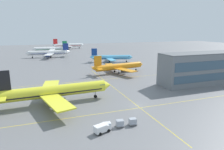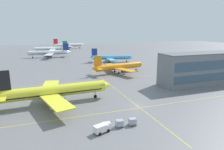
{
  "view_description": "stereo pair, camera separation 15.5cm",
  "coord_description": "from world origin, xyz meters",
  "views": [
    {
      "loc": [
        -29.36,
        -56.59,
        25.07
      ],
      "look_at": [
        0.14,
        25.41,
        5.09
      ],
      "focal_mm": 32.1,
      "sensor_mm": 36.0,
      "label": 1
    },
    {
      "loc": [
        -29.21,
        -56.65,
        25.07
      ],
      "look_at": [
        0.14,
        25.41,
        5.09
      ],
      "focal_mm": 32.1,
      "sensor_mm": 36.0,
      "label": 2
    }
  ],
  "objects": [
    {
      "name": "airliner_far_right_stand",
      "position": [
        -17.97,
        172.87,
        4.19
      ],
      "size": [
        39.33,
        34.06,
        12.27
      ],
      "color": "white",
      "rests_on": "ground"
    },
    {
      "name": "airliner_second_row",
      "position": [
        13.21,
        50.31,
        3.73
      ],
      "size": [
        35.03,
        29.86,
        10.91
      ],
      "color": "orange",
      "rests_on": "ground"
    },
    {
      "name": "airliner_third_row",
      "position": [
        22.48,
        89.75,
        3.62
      ],
      "size": [
        33.5,
        28.58,
        10.6
      ],
      "color": "#5BB7E5",
      "rests_on": "ground"
    },
    {
      "name": "airliner_far_left_stand",
      "position": [
        -22.02,
        133.75,
        4.24
      ],
      "size": [
        39.94,
        34.32,
        12.41
      ],
      "color": "white",
      "rests_on": "ground"
    },
    {
      "name": "airliner_front_gate",
      "position": [
        -25.76,
        11.62,
        4.35
      ],
      "size": [
        40.97,
        35.33,
        12.74
      ],
      "color": "yellow",
      "rests_on": "ground"
    },
    {
      "name": "baggage_cart_row_second",
      "position": [
        -11.08,
        -11.89,
        1.0
      ],
      "size": [
        2.83,
        1.9,
        1.86
      ],
      "color": "#99999E",
      "rests_on": "ground"
    },
    {
      "name": "airliner_distant_taxiway",
      "position": [
        5.97,
        213.63,
        4.42
      ],
      "size": [
        41.57,
        35.96,
        12.96
      ],
      "color": "white",
      "rests_on": "ground"
    },
    {
      "name": "service_truck_red_van",
      "position": [
        -16.35,
        -13.13,
        1.18
      ],
      "size": [
        4.48,
        3.16,
        2.1
      ],
      "color": "white",
      "rests_on": "ground"
    },
    {
      "name": "ground_plane",
      "position": [
        0.0,
        0.0,
        0.0
      ],
      "size": [
        600.0,
        600.0,
        0.0
      ],
      "primitive_type": "plane",
      "color": "slate"
    },
    {
      "name": "baggage_cart_row_middle",
      "position": [
        -7.47,
        -12.11,
        1.0
      ],
      "size": [
        2.83,
        1.9,
        1.86
      ],
      "color": "#99999E",
      "rests_on": "ground"
    },
    {
      "name": "baggage_cart_row_leftmost",
      "position": [
        -14.68,
        -12.09,
        1.0
      ],
      "size": [
        2.83,
        1.9,
        1.86
      ],
      "color": "#99999E",
      "rests_on": "ground"
    },
    {
      "name": "terminal_building",
      "position": [
        49.26,
        15.58,
        7.32
      ],
      "size": [
        57.24,
        11.55,
        14.63
      ],
      "color": "slate",
      "rests_on": "ground"
    },
    {
      "name": "taxiway_markings",
      "position": [
        0.0,
        18.12,
        0.0
      ],
      "size": [
        151.32,
        88.53,
        0.01
      ],
      "color": "yellow",
      "rests_on": "ground"
    }
  ]
}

